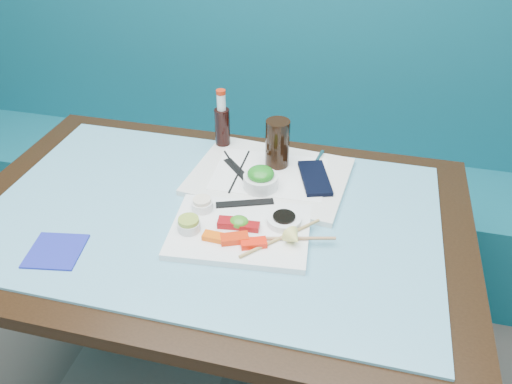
% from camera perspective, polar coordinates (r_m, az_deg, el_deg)
% --- Properties ---
extents(booth_bench, '(3.00, 0.56, 1.17)m').
position_cam_1_polar(booth_bench, '(2.25, 1.98, 2.76)').
color(booth_bench, '#105969').
rests_on(booth_bench, ground).
extents(dining_table, '(1.40, 0.90, 0.75)m').
position_cam_1_polar(dining_table, '(1.43, -4.97, -5.23)').
color(dining_table, black).
rests_on(dining_table, ground).
extents(glass_top, '(1.22, 0.76, 0.01)m').
position_cam_1_polar(glass_top, '(1.37, -5.15, -2.48)').
color(glass_top, '#62A9C5').
rests_on(glass_top, dining_table).
extents(sashimi_plate, '(0.38, 0.29, 0.02)m').
position_cam_1_polar(sashimi_plate, '(1.29, -1.83, -4.51)').
color(sashimi_plate, white).
rests_on(sashimi_plate, glass_top).
extents(salmon_left, '(0.06, 0.03, 0.01)m').
position_cam_1_polar(salmon_left, '(1.25, -4.73, -5.15)').
color(salmon_left, '#FF5E0A').
rests_on(salmon_left, sashimi_plate).
extents(salmon_mid, '(0.08, 0.06, 0.02)m').
position_cam_1_polar(salmon_mid, '(1.24, -2.46, -5.33)').
color(salmon_mid, red).
rests_on(salmon_mid, sashimi_plate).
extents(salmon_right, '(0.07, 0.05, 0.02)m').
position_cam_1_polar(salmon_right, '(1.23, -0.27, -5.88)').
color(salmon_right, '#FF210A').
rests_on(salmon_right, sashimi_plate).
extents(tuna_left, '(0.06, 0.04, 0.02)m').
position_cam_1_polar(tuna_left, '(1.29, -3.08, -3.53)').
color(tuna_left, maroon).
rests_on(tuna_left, sashimi_plate).
extents(tuna_right, '(0.05, 0.03, 0.02)m').
position_cam_1_polar(tuna_right, '(1.28, -0.70, -3.96)').
color(tuna_right, maroon).
rests_on(tuna_right, sashimi_plate).
extents(seaweed_garnish, '(0.06, 0.06, 0.03)m').
position_cam_1_polar(seaweed_garnish, '(1.28, -1.95, -3.42)').
color(seaweed_garnish, '#3A8D20').
rests_on(seaweed_garnish, sashimi_plate).
extents(ramekin_wasabi, '(0.08, 0.08, 0.02)m').
position_cam_1_polar(ramekin_wasabi, '(1.28, -7.66, -3.86)').
color(ramekin_wasabi, silver).
rests_on(ramekin_wasabi, sashimi_plate).
extents(wasabi_fill, '(0.07, 0.07, 0.01)m').
position_cam_1_polar(wasabi_fill, '(1.27, -7.73, -3.24)').
color(wasabi_fill, '#8CA836').
rests_on(wasabi_fill, ramekin_wasabi).
extents(ramekin_ginger, '(0.07, 0.07, 0.02)m').
position_cam_1_polar(ramekin_ginger, '(1.35, -6.15, -1.54)').
color(ramekin_ginger, white).
rests_on(ramekin_ginger, sashimi_plate).
extents(ginger_fill, '(0.06, 0.06, 0.01)m').
position_cam_1_polar(ginger_fill, '(1.34, -6.20, -0.96)').
color(ginger_fill, '#F0DFC5').
rests_on(ginger_fill, ramekin_ginger).
extents(soy_dish, '(0.12, 0.12, 0.02)m').
position_cam_1_polar(soy_dish, '(1.30, 3.22, -3.22)').
color(soy_dish, white).
rests_on(soy_dish, sashimi_plate).
extents(soy_fill, '(0.06, 0.06, 0.01)m').
position_cam_1_polar(soy_fill, '(1.29, 3.23, -2.82)').
color(soy_fill, black).
rests_on(soy_fill, soy_dish).
extents(lemon_wedge, '(0.06, 0.06, 0.05)m').
position_cam_1_polar(lemon_wedge, '(1.22, 4.35, -5.27)').
color(lemon_wedge, '#F2E772').
rests_on(lemon_wedge, sashimi_plate).
extents(chopstick_sleeve, '(0.16, 0.08, 0.00)m').
position_cam_1_polar(chopstick_sleeve, '(1.37, -1.28, -1.28)').
color(chopstick_sleeve, black).
rests_on(chopstick_sleeve, sashimi_plate).
extents(wooden_chopstick_a, '(0.17, 0.19, 0.01)m').
position_cam_1_polar(wooden_chopstick_a, '(1.25, 2.85, -5.25)').
color(wooden_chopstick_a, tan).
rests_on(wooden_chopstick_a, sashimi_plate).
extents(wooden_chopstick_b, '(0.25, 0.07, 0.01)m').
position_cam_1_polar(wooden_chopstick_b, '(1.25, 3.30, -5.31)').
color(wooden_chopstick_b, '#A9764F').
rests_on(wooden_chopstick_b, sashimi_plate).
extents(serving_tray, '(0.48, 0.38, 0.02)m').
position_cam_1_polar(serving_tray, '(1.50, 1.58, 1.82)').
color(serving_tray, white).
rests_on(serving_tray, glass_top).
extents(paper_placemat, '(0.34, 0.25, 0.00)m').
position_cam_1_polar(paper_placemat, '(1.49, 1.58, 2.12)').
color(paper_placemat, white).
rests_on(paper_placemat, serving_tray).
extents(seaweed_bowl, '(0.13, 0.13, 0.04)m').
position_cam_1_polar(seaweed_bowl, '(1.42, 0.54, 1.19)').
color(seaweed_bowl, white).
rests_on(seaweed_bowl, serving_tray).
extents(seaweed_salad, '(0.08, 0.08, 0.04)m').
position_cam_1_polar(seaweed_salad, '(1.41, 0.55, 2.10)').
color(seaweed_salad, '#1C7D1C').
rests_on(seaweed_salad, seaweed_bowl).
extents(cola_glass, '(0.09, 0.09, 0.15)m').
position_cam_1_polar(cola_glass, '(1.50, 2.47, 5.55)').
color(cola_glass, black).
rests_on(cola_glass, serving_tray).
extents(navy_pouch, '(0.13, 0.19, 0.01)m').
position_cam_1_polar(navy_pouch, '(1.47, 6.73, 1.60)').
color(navy_pouch, black).
rests_on(navy_pouch, serving_tray).
extents(fork, '(0.03, 0.10, 0.01)m').
position_cam_1_polar(fork, '(1.56, 7.08, 3.71)').
color(fork, white).
rests_on(fork, serving_tray).
extents(black_chopstick_a, '(0.14, 0.20, 0.01)m').
position_cam_1_polar(black_chopstick_a, '(1.50, -2.19, 2.49)').
color(black_chopstick_a, black).
rests_on(black_chopstick_a, serving_tray).
extents(black_chopstick_b, '(0.01, 0.23, 0.01)m').
position_cam_1_polar(black_chopstick_b, '(1.50, -1.90, 2.44)').
color(black_chopstick_b, black).
rests_on(black_chopstick_b, serving_tray).
extents(tray_sleeve, '(0.12, 0.13, 0.00)m').
position_cam_1_polar(tray_sleeve, '(1.50, -2.04, 2.43)').
color(tray_sleeve, black).
rests_on(tray_sleeve, serving_tray).
extents(cola_bottle_body, '(0.06, 0.06, 0.14)m').
position_cam_1_polar(cola_bottle_body, '(1.62, -3.86, 7.17)').
color(cola_bottle_body, black).
rests_on(cola_bottle_body, glass_top).
extents(cola_bottle_neck, '(0.03, 0.03, 0.05)m').
position_cam_1_polar(cola_bottle_neck, '(1.58, -3.99, 10.23)').
color(cola_bottle_neck, white).
rests_on(cola_bottle_neck, cola_bottle_body).
extents(cola_bottle_cap, '(0.03, 0.03, 0.01)m').
position_cam_1_polar(cola_bottle_cap, '(1.56, -4.04, 11.32)').
color(cola_bottle_cap, red).
rests_on(cola_bottle_cap, cola_bottle_neck).
extents(blue_napkin, '(0.15, 0.15, 0.01)m').
position_cam_1_polar(blue_napkin, '(1.34, -21.91, -6.26)').
color(blue_napkin, '#1B2499').
rests_on(blue_napkin, glass_top).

